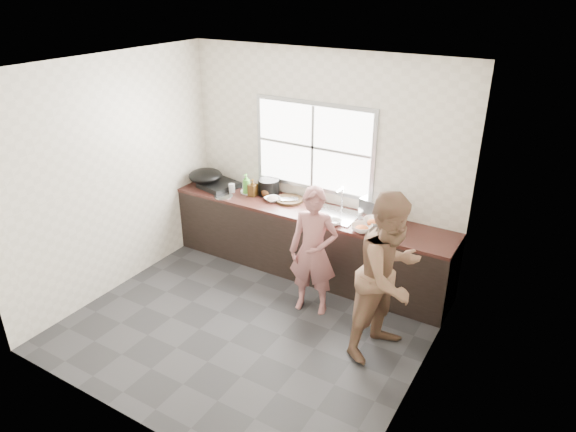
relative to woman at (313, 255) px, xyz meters
The scene contains 30 objects.
floor 1.02m from the woman, 126.48° to the right, with size 3.60×3.20×0.01m, color #2B2B2E.
ceiling 2.16m from the woman, 126.48° to the right, with size 3.60×3.20×0.01m, color silver.
wall_back 1.28m from the woman, 114.04° to the left, with size 3.60×0.01×2.70m, color beige.
wall_left 2.43m from the woman, 164.99° to the right, with size 0.01×3.20×2.70m, color silver.
wall_right 1.63m from the woman, 23.97° to the right, with size 0.01×3.20×2.70m, color silver.
wall_front 2.35m from the woman, 101.43° to the right, with size 3.60×0.01×2.70m, color beige.
cabinet 0.86m from the woman, 123.06° to the left, with size 3.60×0.62×0.82m, color black.
countertop 0.83m from the woman, 123.06° to the left, with size 3.60×0.64×0.04m, color #351A15.
sink 0.72m from the woman, 98.01° to the left, with size 0.55×0.45×0.02m, color silver.
faucet 0.95m from the woman, 96.22° to the left, with size 0.02×0.02×0.30m, color silver.
window_frame 1.42m from the woman, 119.00° to the left, with size 1.60×0.05×1.10m, color #9EA0A5.
window_glazing 1.41m from the woman, 119.62° to the left, with size 1.50×0.01×1.00m, color white.
woman is the anchor object (origin of this frame).
person_side 0.98m from the woman, 13.90° to the right, with size 0.82×0.64×1.69m, color brown.
cutting_board 1.11m from the woman, 134.53° to the left, with size 0.35×0.35×0.03m, color black.
cleaver 1.09m from the woman, 134.81° to the left, with size 0.22×0.11×0.01m, color silver.
bowl_mince 1.19m from the woman, 144.50° to the left, with size 0.19×0.19×0.05m, color white.
bowl_crabs 0.62m from the woman, 54.02° to the left, with size 0.19×0.19×0.06m, color white.
bowl_held 0.52m from the woman, 88.99° to the left, with size 0.21×0.21×0.07m, color silver.
black_pot 1.43m from the woman, 142.83° to the left, with size 0.27×0.27×0.20m, color black.
plate_food 1.58m from the woman, 150.41° to the left, with size 0.24×0.24×0.02m, color silver.
bottle_green 1.57m from the woman, 152.75° to the left, with size 0.11×0.11×0.27m, color #439530.
bottle_brown_tall 1.47m from the woman, 151.01° to the left, with size 0.09×0.09×0.20m, color #462E11.
bottle_brown_short 1.36m from the woman, 145.44° to the left, with size 0.12×0.12×0.15m, color #432510.
glass_jar 1.71m from the woman, 157.24° to the left, with size 0.08×0.08×0.11m, color silver.
burner 1.95m from the woman, 158.87° to the left, with size 0.43×0.43×0.07m, color black.
wok 2.13m from the woman, 161.79° to the left, with size 0.45×0.45×0.17m, color black.
dish_rack 0.92m from the woman, 55.92° to the left, with size 0.43×0.30×0.32m, color white.
pot_lid_left 1.65m from the woman, 163.08° to the left, with size 0.24×0.24×0.01m, color #AFB2B6.
pot_lid_right 1.83m from the woman, 149.71° to the left, with size 0.25×0.25×0.01m, color #AFB1B6.
Camera 1 is at (2.69, -3.68, 3.40)m, focal length 32.00 mm.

